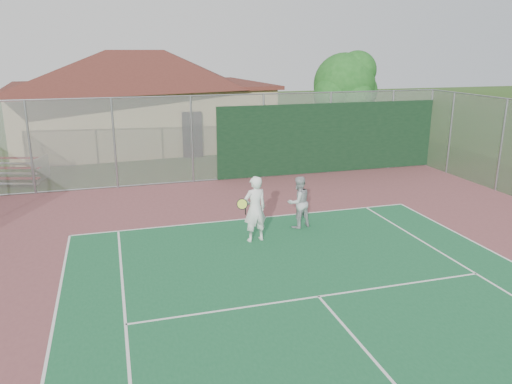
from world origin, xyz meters
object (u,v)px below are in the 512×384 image
clubhouse (139,88)px  bleachers (7,171)px  player_white_front (255,209)px  player_grey_back (298,203)px  tree (346,86)px

clubhouse → bleachers: size_ratio=5.00×
clubhouse → player_white_front: 16.56m
player_white_front → clubhouse: bearing=-93.6°
clubhouse → player_grey_back: (3.55, -15.59, -2.36)m
bleachers → player_grey_back: 12.53m
clubhouse → tree: 11.34m
clubhouse → player_grey_back: 16.16m
clubhouse → player_white_front: (1.97, -16.30, -2.21)m
clubhouse → tree: size_ratio=2.88×
clubhouse → player_white_front: size_ratio=7.99×
clubhouse → tree: (10.09, -5.17, 0.27)m
tree → player_grey_back: tree is taller
tree → player_white_front: tree is taller
clubhouse → bleachers: (-5.87, -7.32, -2.64)m
clubhouse → tree: clubhouse is taller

